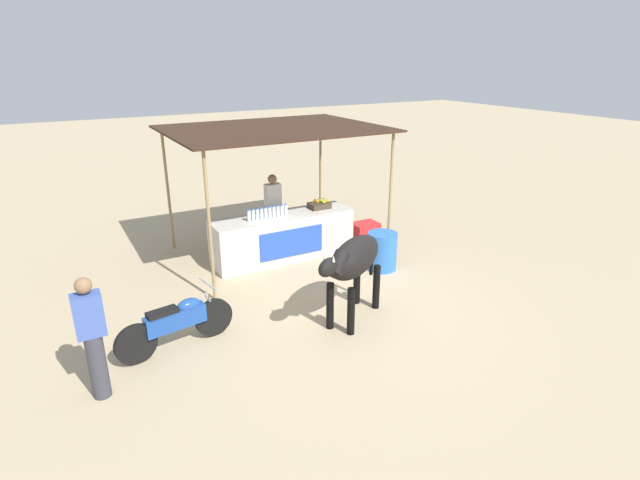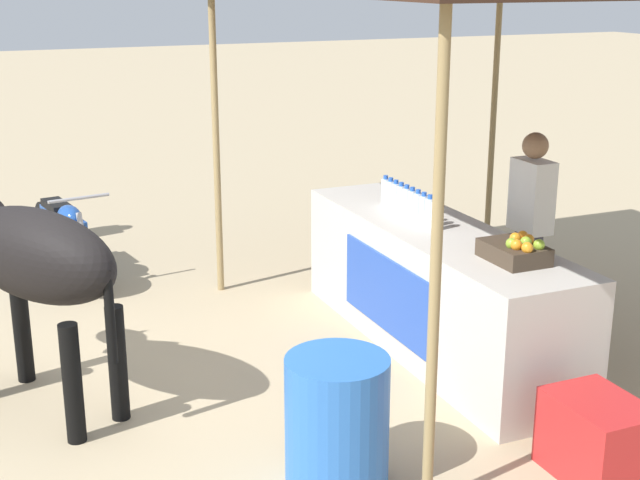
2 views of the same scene
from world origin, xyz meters
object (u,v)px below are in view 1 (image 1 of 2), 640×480
at_px(cow, 353,261).
at_px(motorcycle_parked, 177,322).
at_px(stall_counter, 283,237).
at_px(water_barrel, 382,251).
at_px(vendor_behind_counter, 273,210).
at_px(cooler_box, 365,233).
at_px(passerby_on_street, 93,338).
at_px(fruit_crate, 320,205).

bearing_deg(cow, motorcycle_parked, 168.55).
relative_size(stall_counter, water_barrel, 3.91).
bearing_deg(water_barrel, motorcycle_parked, -168.46).
bearing_deg(vendor_behind_counter, water_barrel, -58.97).
bearing_deg(stall_counter, cooler_box, -2.76).
bearing_deg(vendor_behind_counter, passerby_on_street, -137.69).
xyz_separation_m(fruit_crate, cow, (-1.07, -2.97, -0.00)).
distance_m(vendor_behind_counter, cow, 3.68).
relative_size(stall_counter, motorcycle_parked, 1.68).
bearing_deg(vendor_behind_counter, cooler_box, -24.25).
relative_size(vendor_behind_counter, cooler_box, 2.75).
height_order(fruit_crate, motorcycle_parked, fruit_crate).
bearing_deg(fruit_crate, water_barrel, -69.98).
bearing_deg(cooler_box, fruit_crate, 172.05).
bearing_deg(water_barrel, stall_counter, 134.78).
relative_size(vendor_behind_counter, water_barrel, 2.15).
height_order(motorcycle_parked, passerby_on_street, passerby_on_street).
height_order(fruit_crate, cooler_box, fruit_crate).
distance_m(stall_counter, cooler_box, 2.03).
xyz_separation_m(cow, passerby_on_street, (-3.83, -0.08, -0.18)).
distance_m(vendor_behind_counter, motorcycle_parked, 4.33).
relative_size(fruit_crate, cooler_box, 0.73).
relative_size(fruit_crate, water_barrel, 0.57).
height_order(fruit_crate, cow, cow).
distance_m(stall_counter, passerby_on_street, 5.00).
bearing_deg(stall_counter, passerby_on_street, -143.09).
xyz_separation_m(fruit_crate, motorcycle_parked, (-3.76, -2.43, -0.61)).
distance_m(stall_counter, cow, 2.97).
distance_m(stall_counter, vendor_behind_counter, 0.85).
xyz_separation_m(fruit_crate, cooler_box, (1.10, -0.15, -0.79)).
height_order(cow, passerby_on_street, passerby_on_street).
relative_size(stall_counter, cooler_box, 5.00).
bearing_deg(fruit_crate, passerby_on_street, -148.10).
bearing_deg(passerby_on_street, cow, 1.20).
relative_size(stall_counter, passerby_on_street, 1.82).
xyz_separation_m(vendor_behind_counter, cooler_box, (1.89, -0.85, -0.61)).
distance_m(cooler_box, water_barrel, 1.50).
relative_size(water_barrel, passerby_on_street, 0.46).
height_order(stall_counter, cooler_box, stall_counter).
bearing_deg(stall_counter, motorcycle_parked, -140.14).
distance_m(cow, motorcycle_parked, 2.81).
relative_size(cow, passerby_on_street, 1.06).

